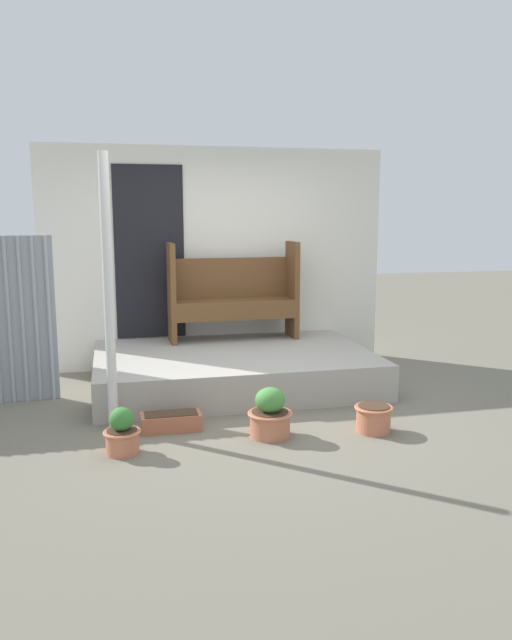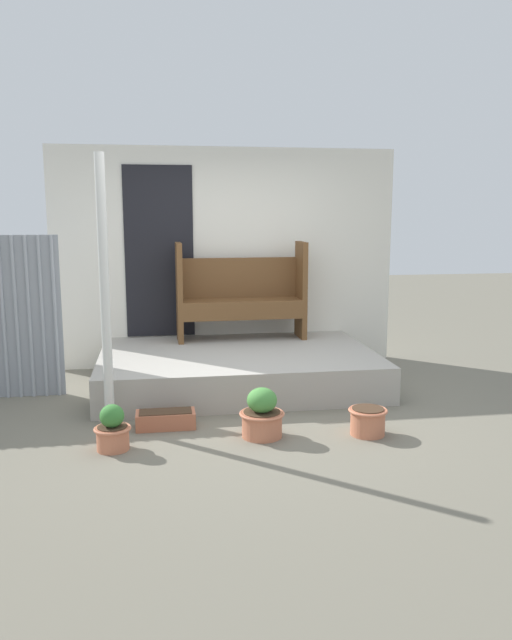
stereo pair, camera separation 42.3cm
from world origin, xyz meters
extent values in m
plane|color=#706B5B|center=(0.00, 0.00, 0.00)|extent=(24.00, 24.00, 0.00)
cube|color=#A8A399|center=(0.03, 0.97, 0.19)|extent=(2.90, 1.95, 0.37)
cube|color=white|center=(0.03, 1.98, 1.30)|extent=(4.10, 0.06, 2.60)
cube|color=black|center=(-0.77, 1.94, 1.38)|extent=(0.80, 0.02, 2.00)
cylinder|color=#979CA5|center=(-2.32, 0.90, 0.81)|extent=(0.04, 0.04, 1.63)
cylinder|color=#979CA5|center=(-2.19, 0.90, 0.81)|extent=(0.04, 0.04, 1.63)
cylinder|color=#979CA5|center=(-2.07, 0.90, 0.81)|extent=(0.04, 0.04, 1.63)
cylinder|color=#979CA5|center=(-1.94, 0.90, 0.81)|extent=(0.04, 0.04, 1.63)
cylinder|color=#979CA5|center=(-1.82, 0.90, 0.81)|extent=(0.04, 0.04, 1.63)
cylinder|color=silver|center=(-1.24, -0.13, 1.17)|extent=(0.08, 0.08, 2.33)
cube|color=brown|center=(-0.55, 1.62, 0.94)|extent=(0.07, 0.40, 1.13)
cube|color=brown|center=(0.88, 1.64, 0.94)|extent=(0.07, 0.40, 1.13)
cube|color=brown|center=(0.16, 1.63, 0.82)|extent=(1.38, 0.42, 0.04)
cube|color=brown|center=(0.16, 1.44, 0.72)|extent=(1.37, 0.05, 0.17)
cube|color=brown|center=(0.16, 1.81, 1.08)|extent=(1.37, 0.06, 0.47)
cylinder|color=#C67251|center=(-1.18, -0.71, 0.09)|extent=(0.25, 0.25, 0.19)
torus|color=#C67251|center=(-1.18, -0.71, 0.17)|extent=(0.29, 0.29, 0.02)
cylinder|color=#422D1E|center=(-1.18, -0.71, 0.19)|extent=(0.23, 0.23, 0.01)
ellipsoid|color=#387A33|center=(-1.18, -0.71, 0.28)|extent=(0.19, 0.19, 0.18)
cylinder|color=#C67251|center=(0.03, -0.61, 0.11)|extent=(0.33, 0.33, 0.21)
torus|color=#C67251|center=(0.03, -0.61, 0.20)|extent=(0.38, 0.38, 0.02)
cylinder|color=#422D1E|center=(0.03, -0.61, 0.21)|extent=(0.31, 0.31, 0.01)
ellipsoid|color=#478C3D|center=(0.03, -0.61, 0.32)|extent=(0.25, 0.25, 0.21)
cylinder|color=#C67251|center=(0.92, -0.70, 0.11)|extent=(0.29, 0.29, 0.22)
torus|color=#C67251|center=(0.92, -0.70, 0.21)|extent=(0.33, 0.33, 0.02)
cylinder|color=#422D1E|center=(0.92, -0.70, 0.23)|extent=(0.27, 0.27, 0.01)
cube|color=#B76647|center=(-0.76, -0.26, 0.07)|extent=(0.51, 0.23, 0.14)
cube|color=#422D1E|center=(-0.76, -0.26, 0.15)|extent=(0.45, 0.19, 0.01)
camera|label=1|loc=(-1.21, -5.41, 1.85)|focal=35.00mm
camera|label=2|loc=(-0.79, -5.50, 1.85)|focal=35.00mm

